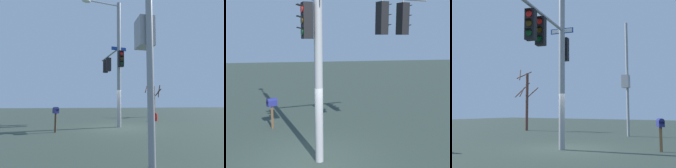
% 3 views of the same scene
% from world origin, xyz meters
% --- Properties ---
extents(ground_plane, '(80.00, 80.00, 0.00)m').
position_xyz_m(ground_plane, '(0.00, 0.00, 0.00)').
color(ground_plane, '#2E3C34').
extents(main_signal_pole_assembly, '(4.75, 3.19, 8.82)m').
position_xyz_m(main_signal_pole_assembly, '(-0.97, -0.12, 4.81)').
color(main_signal_pole_assembly, gray).
rests_on(main_signal_pole_assembly, ground).
extents(mailbox, '(0.50, 0.42, 1.41)m').
position_xyz_m(mailbox, '(1.30, -3.79, 1.11)').
color(mailbox, '#4C3823').
rests_on(mailbox, ground).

